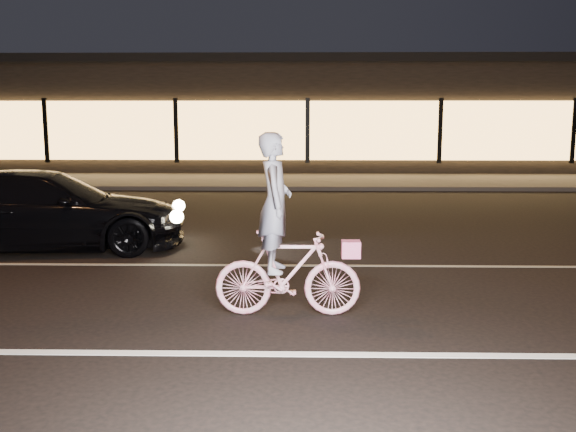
{
  "coord_description": "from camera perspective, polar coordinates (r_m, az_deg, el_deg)",
  "views": [
    {
      "loc": [
        -0.21,
        -7.21,
        2.25
      ],
      "look_at": [
        -0.37,
        0.6,
        0.97
      ],
      "focal_mm": 40.0,
      "sensor_mm": 36.0,
      "label": 1
    }
  ],
  "objects": [
    {
      "name": "ground",
      "position": [
        7.55,
        2.76,
        -8.05
      ],
      "size": [
        90.0,
        90.0,
        0.0
      ],
      "primitive_type": "plane",
      "color": "black",
      "rests_on": "ground"
    },
    {
      "name": "storefront",
      "position": [
        26.18,
        1.67,
        9.06
      ],
      "size": [
        25.4,
        8.42,
        4.2
      ],
      "color": "black",
      "rests_on": "ground"
    },
    {
      "name": "sedan",
      "position": [
        11.19,
        -20.8,
        0.47
      ],
      "size": [
        4.72,
        2.51,
        1.3
      ],
      "rotation": [
        0.0,
        0.0,
        1.73
      ],
      "color": "black",
      "rests_on": "ground"
    },
    {
      "name": "lane_stripe_near",
      "position": [
        6.14,
        3.14,
        -12.19
      ],
      "size": [
        60.0,
        0.12,
        0.01
      ],
      "primitive_type": "cube",
      "color": "silver",
      "rests_on": "ground"
    },
    {
      "name": "lane_stripe_far",
      "position": [
        9.48,
        2.43,
        -4.42
      ],
      "size": [
        60.0,
        0.1,
        0.01
      ],
      "primitive_type": "cube",
      "color": "gray",
      "rests_on": "ground"
    },
    {
      "name": "sidewalk",
      "position": [
        20.33,
        1.77,
        3.1
      ],
      "size": [
        30.0,
        4.0,
        0.12
      ],
      "primitive_type": "cube",
      "color": "#383533",
      "rests_on": "ground"
    },
    {
      "name": "cyclist",
      "position": [
        7.05,
        -0.33,
        -3.22
      ],
      "size": [
        1.61,
        0.56,
        2.03
      ],
      "rotation": [
        0.0,
        0.0,
        1.57
      ],
      "color": "#FF5483",
      "rests_on": "ground"
    }
  ]
}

